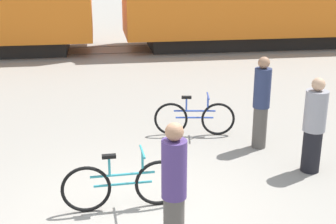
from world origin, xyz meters
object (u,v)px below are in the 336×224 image
person_in_grey (314,126)px  person_in_navy (261,103)px  bicycle_blue (195,118)px  bicycle_teal (123,185)px  person_in_purple (174,190)px

person_in_grey → person_in_navy: person_in_navy is taller
bicycle_blue → person_in_navy: (1.11, -0.82, 0.54)m
bicycle_blue → person_in_grey: bearing=-50.2°
bicycle_blue → person_in_navy: person_in_navy is taller
bicycle_teal → person_in_purple: size_ratio=1.03×
person_in_grey → bicycle_blue: bearing=-86.5°
person_in_grey → person_in_navy: bearing=-101.4°
bicycle_teal → person_in_navy: 3.38m
person_in_grey → person_in_purple: (-2.71, -1.97, 0.06)m
person_in_purple → person_in_grey: bearing=128.0°
person_in_navy → person_in_grey: bearing=-88.6°
person_in_grey → person_in_purple: bearing=-0.3°
bicycle_teal → person_in_navy: person_in_navy is taller
bicycle_blue → person_in_purple: 4.11m
person_in_grey → person_in_navy: (-0.53, 1.14, 0.08)m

